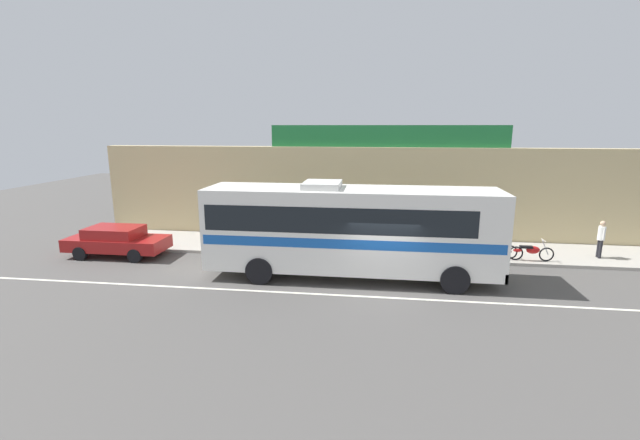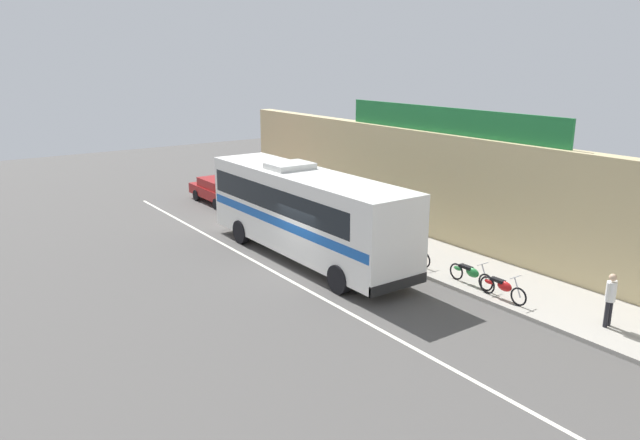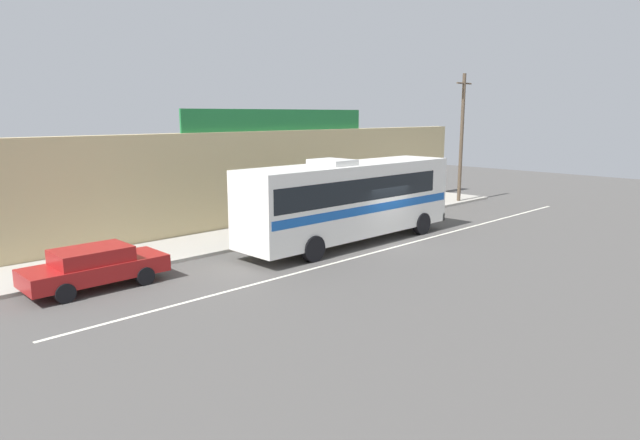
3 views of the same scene
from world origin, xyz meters
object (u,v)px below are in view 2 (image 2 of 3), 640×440
at_px(motorcycle_orange, 502,287).
at_px(intercity_bus, 304,209).
at_px(motorcycle_purple, 470,273).
at_px(motorcycle_green, 413,253).
at_px(pedestrian_by_curb, 610,296).
at_px(parked_car, 219,190).

bearing_deg(motorcycle_orange, intercity_bus, -160.48).
height_order(intercity_bus, motorcycle_purple, intercity_bus).
relative_size(motorcycle_green, pedestrian_by_curb, 1.10).
height_order(intercity_bus, parked_car, intercity_bus).
bearing_deg(motorcycle_orange, motorcycle_green, 178.56).
height_order(parked_car, motorcycle_orange, parked_car).
bearing_deg(motorcycle_orange, parked_car, -175.95).
bearing_deg(intercity_bus, motorcycle_purple, 24.85).
distance_m(intercity_bus, motorcycle_orange, 8.30).
relative_size(motorcycle_orange, motorcycle_green, 1.03).
distance_m(motorcycle_green, pedestrian_by_curb, 7.58).
xyz_separation_m(motorcycle_purple, motorcycle_green, (-2.85, -0.04, 0.00)).
xyz_separation_m(motorcycle_green, pedestrian_by_curb, (7.52, 0.77, 0.54)).
relative_size(motorcycle_purple, pedestrian_by_curb, 1.17).
relative_size(parked_car, motorcycle_green, 2.45).
bearing_deg(pedestrian_by_curb, parked_car, -174.23).
distance_m(motorcycle_orange, motorcycle_green, 4.34).
bearing_deg(motorcycle_orange, motorcycle_purple, 174.43).
bearing_deg(intercity_bus, motorcycle_orange, 19.52).
bearing_deg(motorcycle_purple, motorcycle_orange, -5.57).
xyz_separation_m(intercity_bus, motorcycle_green, (3.36, 2.84, -1.50)).
bearing_deg(parked_car, motorcycle_orange, 4.05).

